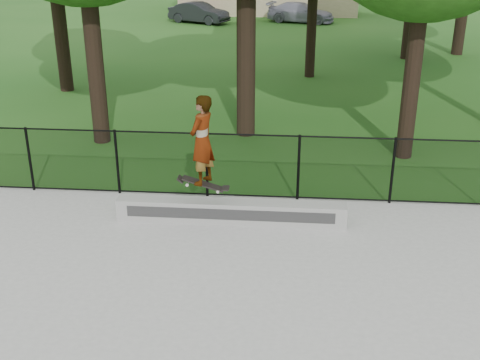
{
  "coord_description": "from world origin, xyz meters",
  "views": [
    {
      "loc": [
        -0.22,
        -6.21,
        5.62
      ],
      "look_at": [
        -1.12,
        4.2,
        1.2
      ],
      "focal_mm": 45.0,
      "sensor_mm": 36.0,
      "label": 1
    }
  ],
  "objects_px": {
    "skater_airborne": "(202,142)",
    "car_b": "(199,13)",
    "car_a": "(196,11)",
    "grind_ledge": "(231,211)",
    "car_c": "(301,12)"
  },
  "relations": [
    {
      "from": "car_a",
      "to": "car_b",
      "type": "xyz_separation_m",
      "value": [
        0.46,
        -1.78,
        0.1
      ]
    },
    {
      "from": "grind_ledge",
      "to": "car_b",
      "type": "height_order",
      "value": "car_b"
    },
    {
      "from": "grind_ledge",
      "to": "car_b",
      "type": "relative_size",
      "value": 1.33
    },
    {
      "from": "grind_ledge",
      "to": "skater_airborne",
      "type": "height_order",
      "value": "skater_airborne"
    },
    {
      "from": "grind_ledge",
      "to": "car_a",
      "type": "xyz_separation_m",
      "value": [
        -5.23,
        29.11,
        0.24
      ]
    },
    {
      "from": "car_b",
      "to": "car_c",
      "type": "relative_size",
      "value": 0.9
    },
    {
      "from": "grind_ledge",
      "to": "skater_airborne",
      "type": "relative_size",
      "value": 2.38
    },
    {
      "from": "car_a",
      "to": "skater_airborne",
      "type": "xyz_separation_m",
      "value": [
        4.71,
        -29.34,
        1.32
      ]
    },
    {
      "from": "car_b",
      "to": "car_c",
      "type": "distance_m",
      "value": 6.4
    },
    {
      "from": "grind_ledge",
      "to": "car_c",
      "type": "height_order",
      "value": "car_c"
    },
    {
      "from": "grind_ledge",
      "to": "skater_airborne",
      "type": "bearing_deg",
      "value": -156.26
    },
    {
      "from": "car_b",
      "to": "skater_airborne",
      "type": "distance_m",
      "value": 27.91
    },
    {
      "from": "skater_airborne",
      "to": "car_b",
      "type": "bearing_deg",
      "value": 98.77
    },
    {
      "from": "grind_ledge",
      "to": "car_a",
      "type": "distance_m",
      "value": 29.58
    },
    {
      "from": "grind_ledge",
      "to": "car_c",
      "type": "xyz_separation_m",
      "value": [
        1.57,
        28.16,
        0.32
      ]
    }
  ]
}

